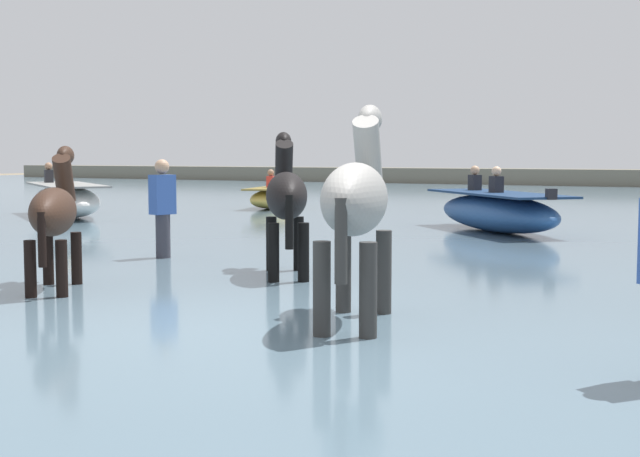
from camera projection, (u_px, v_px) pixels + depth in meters
name	position (u px, v px, depth m)	size (l,w,h in m)	color
ground_plane	(252.00, 361.00, 7.13)	(120.00, 120.00, 0.00)	#84755B
water_surface	(552.00, 240.00, 15.87)	(90.00, 90.00, 0.28)	slate
horse_lead_black	(286.00, 200.00, 10.14)	(1.27, 1.69, 1.97)	black
horse_trailing_dark_bay	(55.00, 216.00, 9.04)	(1.18, 1.51, 1.79)	#382319
horse_flank_grey	(357.00, 205.00, 7.25)	(0.96, 1.97, 2.15)	gray
boat_far_offshore	(497.00, 212.00, 16.01)	(3.64, 3.69, 1.20)	#28518E
boat_distant_east	(66.00, 200.00, 19.83)	(4.09, 3.43, 1.23)	silver
boat_near_starboard	(273.00, 197.00, 23.18)	(1.69, 3.04, 1.03)	gold
person_spectator_far	(163.00, 215.00, 11.88)	(0.28, 0.36, 1.63)	#383842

